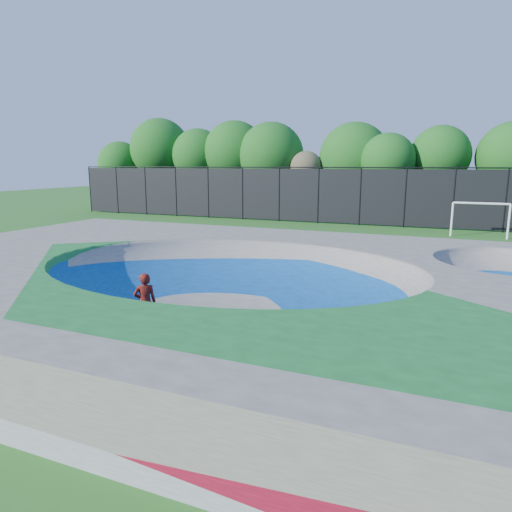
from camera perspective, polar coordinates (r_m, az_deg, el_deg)
The scene contains 7 objects.
ground at distance 13.30m, azimuth -3.44°, elevation -7.15°, with size 120.00×120.00×0.00m, color #215E1A.
skate_deck at distance 13.08m, azimuth -3.48°, elevation -4.04°, with size 22.00×14.00×1.50m, color gray.
skater at distance 11.97m, azimuth -13.69°, elevation -5.70°, with size 0.56×0.37×1.55m, color #A91E0D.
skateboard at distance 12.21m, azimuth -13.52°, elevation -9.07°, with size 0.78×0.22×0.05m, color black.
soccer_goal at distance 29.63m, azimuth 26.25°, elevation 4.82°, with size 3.12×0.12×2.06m.
fence at distance 32.86m, azimuth 12.91°, elevation 7.41°, with size 48.09×0.09×4.04m.
treeline at distance 38.04m, azimuth 13.72°, elevation 12.26°, with size 52.16×7.18×8.53m.
Camera 1 is at (5.57, -11.31, 4.23)m, focal length 32.00 mm.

